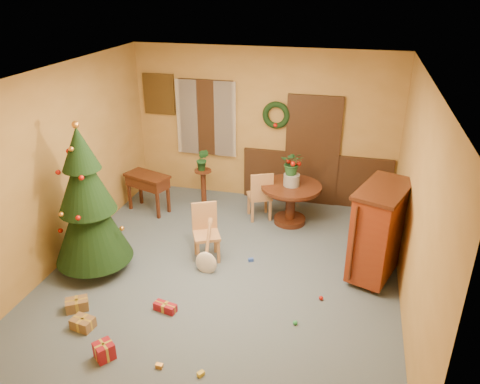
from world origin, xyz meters
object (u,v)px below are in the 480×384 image
(christmas_tree, at_px, (88,204))
(sideboard, at_px, (379,230))
(writing_desk, at_px, (148,184))
(dining_table, at_px, (291,197))
(chair_near, at_px, (206,229))

(christmas_tree, relative_size, sideboard, 1.62)
(writing_desk, bearing_deg, dining_table, 3.88)
(dining_table, xyz_separation_m, sideboard, (1.44, -1.31, 0.25))
(chair_near, distance_m, sideboard, 2.56)
(chair_near, xyz_separation_m, writing_desk, (-1.52, 1.25, 0.07))
(dining_table, bearing_deg, sideboard, -42.16)
(christmas_tree, bearing_deg, dining_table, 39.81)
(christmas_tree, bearing_deg, sideboard, 12.02)
(chair_near, relative_size, sideboard, 0.63)
(dining_table, height_order, chair_near, chair_near)
(dining_table, distance_m, christmas_tree, 3.43)
(sideboard, bearing_deg, writing_desk, 164.51)
(dining_table, bearing_deg, christmas_tree, -140.19)
(writing_desk, distance_m, sideboard, 4.22)
(chair_near, bearing_deg, sideboard, 2.82)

